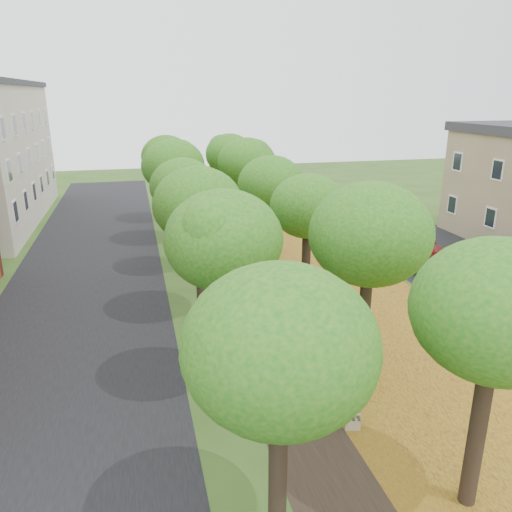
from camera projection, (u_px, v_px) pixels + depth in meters
street_asphalt at (83, 302)px, 23.71m from camera, size 8.00×70.00×0.01m
footpath at (237, 288)px, 25.40m from camera, size 3.20×70.00×0.01m
leaf_verge at (329, 280)px, 26.54m from camera, size 7.50×70.00×0.01m
parking_lot at (458, 262)px, 29.38m from camera, size 9.00×16.00×0.01m
tree_row_west at (190, 196)px, 23.39m from camera, size 3.66×33.66×6.48m
tree_row_east at (287, 191)px, 24.48m from camera, size 3.66×33.66×6.48m
bench at (347, 405)px, 15.23m from camera, size 0.79×1.65×0.75m
car_red at (433, 259)px, 27.46m from camera, size 4.78×3.17×1.49m
car_grey at (401, 242)px, 30.67m from camera, size 5.38×3.18×1.46m
car_white at (390, 237)px, 31.90m from camera, size 5.32×2.68×1.45m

